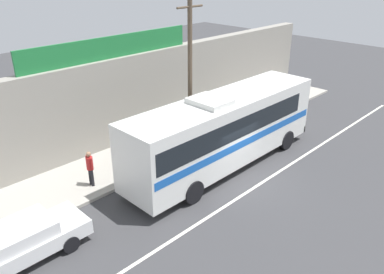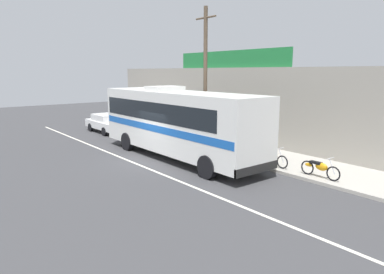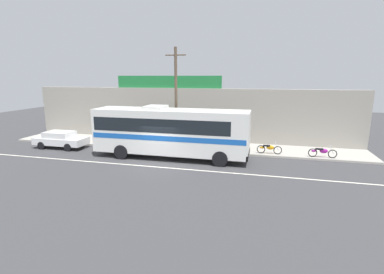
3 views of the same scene
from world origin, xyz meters
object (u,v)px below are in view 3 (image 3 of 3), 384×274
object	(u,v)px
parked_car	(61,139)
motorcycle_blue	(235,147)
intercity_bus	(169,130)
pedestrian_near_shop	(118,132)
utility_pole	(176,98)
motorcycle_orange	(322,152)
motorcycle_green	(269,148)

from	to	relation	value
parked_car	motorcycle_blue	size ratio (longest dim) A/B	2.27
intercity_bus	pedestrian_near_shop	bearing A→B (deg)	153.14
parked_car	utility_pole	distance (m)	10.31
motorcycle_orange	motorcycle_blue	bearing A→B (deg)	179.79
intercity_bus	pedestrian_near_shop	distance (m)	6.40
motorcycle_green	motorcycle_blue	size ratio (longest dim) A/B	0.96
motorcycle_green	parked_car	bearing A→B (deg)	-173.95
pedestrian_near_shop	parked_car	bearing A→B (deg)	-150.68
utility_pole	motorcycle_green	world-z (taller)	utility_pole
intercity_bus	motorcycle_green	size ratio (longest dim) A/B	6.11
motorcycle_orange	parked_car	bearing A→B (deg)	-175.35
parked_car	motorcycle_green	distance (m)	16.86
parked_car	motorcycle_green	xyz separation A→B (m)	(16.77, 1.78, -0.17)
motorcycle_blue	pedestrian_near_shop	distance (m)	10.21
parked_car	pedestrian_near_shop	xyz separation A→B (m)	(4.08, 2.29, 0.37)
parked_car	pedestrian_near_shop	size ratio (longest dim) A/B	2.59
utility_pole	motorcycle_blue	bearing A→B (deg)	1.64
intercity_bus	motorcycle_blue	bearing A→B (deg)	26.44
motorcycle_orange	pedestrian_near_shop	world-z (taller)	pedestrian_near_shop
parked_car	utility_pole	world-z (taller)	utility_pole
intercity_bus	pedestrian_near_shop	world-z (taller)	intercity_bus
intercity_bus	parked_car	bearing A→B (deg)	176.65
utility_pole	motorcycle_blue	size ratio (longest dim) A/B	4.15
parked_car	motorcycle_green	world-z (taller)	parked_car
parked_car	motorcycle_blue	world-z (taller)	parked_car
intercity_bus	pedestrian_near_shop	xyz separation A→B (m)	(-5.65, 2.86, -0.96)
motorcycle_orange	utility_pole	bearing A→B (deg)	-179.42
parked_car	motorcycle_blue	bearing A→B (deg)	6.75
intercity_bus	motorcycle_green	world-z (taller)	intercity_bus
motorcycle_green	pedestrian_near_shop	bearing A→B (deg)	177.68
utility_pole	pedestrian_near_shop	distance (m)	6.37
motorcycle_orange	motorcycle_green	size ratio (longest dim) A/B	1.06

